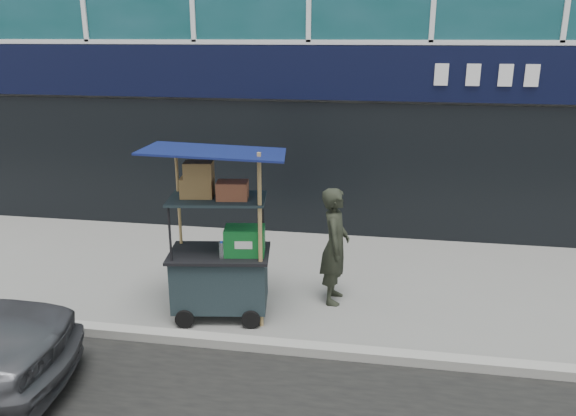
# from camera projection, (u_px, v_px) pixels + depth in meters

# --- Properties ---
(ground) EXTENTS (80.00, 80.00, 0.00)m
(ground) POSITION_uv_depth(u_px,v_px,m) (263.00, 340.00, 6.76)
(ground) COLOR slate
(ground) RESTS_ON ground
(curb) EXTENTS (80.00, 0.18, 0.12)m
(curb) POSITION_uv_depth(u_px,v_px,m) (259.00, 345.00, 6.55)
(curb) COLOR gray
(curb) RESTS_ON ground
(vendor_cart) EXTENTS (1.85, 1.43, 2.28)m
(vendor_cart) POSITION_uv_depth(u_px,v_px,m) (221.00, 258.00, 7.15)
(vendor_cart) COLOR #19272C
(vendor_cart) RESTS_ON ground
(vendor_man) EXTENTS (0.39, 0.59, 1.61)m
(vendor_man) POSITION_uv_depth(u_px,v_px,m) (335.00, 246.00, 7.55)
(vendor_man) COLOR black
(vendor_man) RESTS_ON ground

